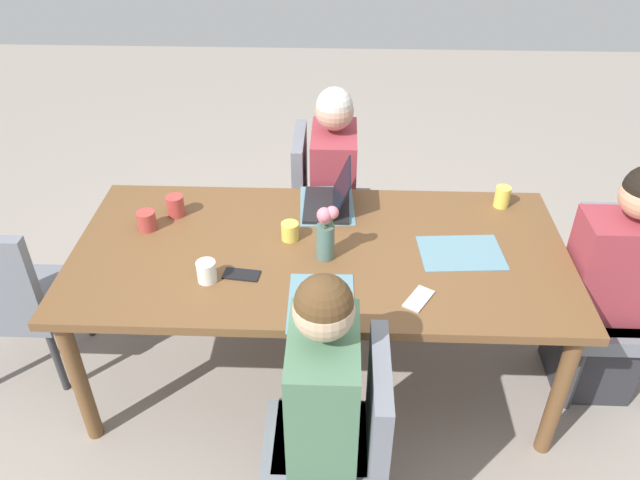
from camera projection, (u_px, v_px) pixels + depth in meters
ground_plane at (320, 368)px, 3.19m from camera, size 10.00×10.00×0.00m
dining_table at (320, 262)px, 2.79m from camera, size 2.19×1.04×0.75m
chair_far_left_near at (343, 441)px, 2.23m from camera, size 0.44×0.44×0.90m
person_far_left_near at (323, 422)px, 2.27m from camera, size 0.36×0.40×1.19m
chair_head_left_left_mid at (615, 292)px, 2.91m from camera, size 0.44×0.44×0.90m
person_head_left_left_mid at (609, 298)px, 2.83m from camera, size 0.40×0.36×1.19m
chair_near_left_far at (320, 199)px, 3.58m from camera, size 0.44×0.44×0.90m
person_near_left_far at (333, 201)px, 3.51m from camera, size 0.36×0.40×1.19m
chair_head_right_right_near at (11, 295)px, 2.89m from camera, size 0.44×0.44×0.90m
flower_vase at (326, 230)px, 2.62m from camera, size 0.10×0.10×0.27m
placemat_far_left_near at (321, 303)px, 2.46m from camera, size 0.27×0.36×0.00m
placemat_head_left_left_mid at (461, 253)px, 2.73m from camera, size 0.38×0.28×0.00m
placemat_near_left_far at (327, 205)px, 3.04m from camera, size 0.28×0.37×0.00m
laptop_near_left_far at (331, 200)px, 3.01m from camera, size 0.22×0.32×0.20m
coffee_mug_near_left at (207, 271)px, 2.55m from camera, size 0.08×0.08×0.09m
coffee_mug_near_right at (175, 206)px, 2.95m from camera, size 0.08×0.08×0.10m
coffee_mug_centre_left at (290, 231)px, 2.79m from camera, size 0.08×0.08×0.08m
coffee_mug_centre_right at (147, 220)px, 2.86m from camera, size 0.09×0.09×0.09m
coffee_mug_far_left at (502, 197)px, 3.02m from camera, size 0.07×0.07×0.10m
phone_black at (241, 275)px, 2.60m from camera, size 0.16×0.09×0.01m
phone_silver at (419, 299)px, 2.47m from camera, size 0.14×0.17×0.01m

